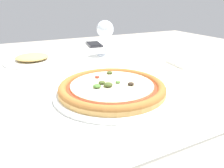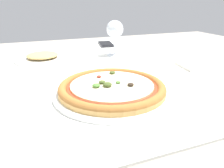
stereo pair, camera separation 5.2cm
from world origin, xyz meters
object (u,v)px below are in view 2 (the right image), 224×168
at_px(cell_phone, 106,44).
at_px(side_plate, 43,57).
at_px(wine_glass_far_left, 115,30).
at_px(dining_table, 89,90).
at_px(pizza_plate, 112,89).

xyz_separation_m(cell_phone, side_plate, (-0.35, -0.21, 0.01)).
distance_m(wine_glass_far_left, cell_phone, 0.26).
bearing_deg(wine_glass_far_left, dining_table, -141.40).
bearing_deg(side_plate, dining_table, -45.54).
relative_size(wine_glass_far_left, side_plate, 0.70).
xyz_separation_m(wine_glass_far_left, side_plate, (-0.31, 0.03, -0.10)).
distance_m(dining_table, pizza_plate, 0.30).
distance_m(pizza_plate, wine_glass_far_left, 0.44).
bearing_deg(cell_phone, wine_glass_far_left, -99.73).
bearing_deg(wine_glass_far_left, side_plate, 174.71).
bearing_deg(pizza_plate, wine_glass_far_left, 67.42).
xyz_separation_m(dining_table, cell_phone, (0.20, 0.36, 0.10)).
bearing_deg(cell_phone, dining_table, -118.70).
relative_size(pizza_plate, cell_phone, 2.00).
bearing_deg(pizza_plate, cell_phone, 72.00).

